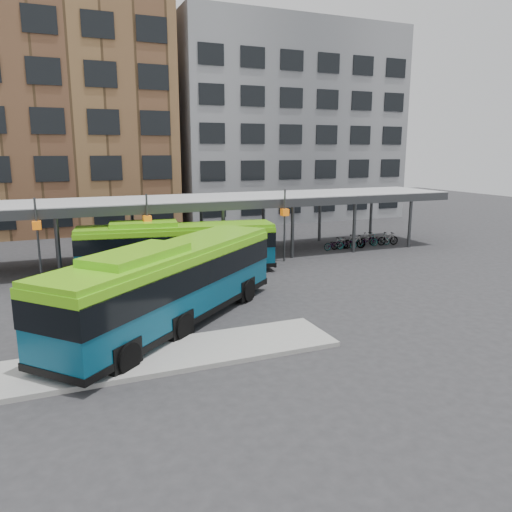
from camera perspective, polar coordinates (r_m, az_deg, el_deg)
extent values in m
plane|color=#28282B|center=(22.63, 0.22, -6.85)|extent=(120.00, 120.00, 0.00)
cube|color=gray|center=(18.44, -12.25, -11.36)|extent=(14.00, 3.00, 0.18)
cube|color=#999B9E|center=(33.93, -8.39, 6.29)|extent=(40.00, 6.00, 0.35)
cube|color=#383A3D|center=(31.06, -6.99, 5.53)|extent=(40.00, 0.15, 0.55)
cylinder|color=#383A3D|center=(30.71, -21.67, 1.01)|extent=(0.24, 0.24, 3.80)
cylinder|color=#383A3D|center=(35.64, -21.87, 2.42)|extent=(0.24, 0.24, 3.80)
cylinder|color=#383A3D|center=(31.17, -12.47, 1.73)|extent=(0.24, 0.24, 3.80)
cylinder|color=#383A3D|center=(36.03, -13.91, 3.03)|extent=(0.24, 0.24, 3.80)
cylinder|color=#383A3D|center=(32.40, -3.74, 2.38)|extent=(0.24, 0.24, 3.80)
cylinder|color=#383A3D|center=(37.10, -6.26, 3.56)|extent=(0.24, 0.24, 3.80)
cylinder|color=#383A3D|center=(34.32, 4.19, 2.92)|extent=(0.24, 0.24, 3.80)
cylinder|color=#383A3D|center=(38.79, 0.86, 4.00)|extent=(0.24, 0.24, 3.80)
cylinder|color=#383A3D|center=(36.82, 11.16, 3.34)|extent=(0.24, 0.24, 3.80)
cylinder|color=#383A3D|center=(41.03, 7.29, 4.35)|extent=(0.24, 0.24, 3.80)
cylinder|color=#383A3D|center=(39.80, 17.18, 3.67)|extent=(0.24, 0.24, 3.80)
cylinder|color=#383A3D|center=(43.72, 13.01, 4.61)|extent=(0.24, 0.24, 3.80)
cylinder|color=#383A3D|center=(29.84, -23.63, 1.52)|extent=(0.12, 0.12, 4.80)
cube|color=orange|center=(29.71, -23.77, 3.23)|extent=(0.45, 0.45, 0.45)
cylinder|color=#383A3D|center=(30.30, -12.24, 2.41)|extent=(0.12, 0.12, 4.80)
cube|color=orange|center=(30.17, -12.31, 4.10)|extent=(0.45, 0.45, 0.45)
cylinder|color=#383A3D|center=(33.09, 3.28, 3.46)|extent=(0.12, 0.12, 4.80)
cube|color=orange|center=(32.97, 3.30, 5.01)|extent=(0.45, 0.45, 0.45)
cube|color=brown|center=(51.88, -25.36, 14.99)|extent=(26.00, 14.00, 22.00)
cube|color=slate|center=(57.22, 2.62, 14.71)|extent=(24.00, 14.00, 20.00)
cube|color=navy|center=(21.29, -9.53, -3.30)|extent=(11.63, 10.85, 2.74)
cube|color=black|center=(21.15, -9.58, -1.86)|extent=(11.72, 10.94, 1.04)
cube|color=#67C414|center=(20.95, -9.67, 0.62)|extent=(11.56, 10.77, 0.22)
cube|color=#67C414|center=(19.19, -13.44, 0.08)|extent=(4.59, 4.41, 0.38)
cube|color=black|center=(21.64, -9.41, -6.47)|extent=(11.73, 10.94, 0.26)
cylinder|color=black|center=(24.59, -0.99, -3.96)|extent=(1.04, 0.98, 1.10)
cylinder|color=black|center=(25.85, -6.33, -3.23)|extent=(1.04, 0.98, 1.10)
cylinder|color=black|center=(19.89, -8.39, -8.02)|extent=(1.04, 0.98, 1.10)
cylinder|color=black|center=(21.43, -14.40, -6.79)|extent=(1.04, 0.98, 1.10)
cylinder|color=black|center=(17.45, -14.49, -11.22)|extent=(1.04, 0.98, 1.10)
cylinder|color=black|center=(19.19, -20.75, -9.47)|extent=(1.04, 0.98, 1.10)
cube|color=navy|center=(30.34, -8.97, 0.90)|extent=(11.80, 4.17, 2.41)
cube|color=black|center=(30.25, -9.00, 1.80)|extent=(11.86, 4.23, 0.92)
cube|color=#67C414|center=(30.11, -9.05, 3.33)|extent=(11.79, 4.07, 0.19)
cube|color=#67C414|center=(29.99, -12.74, 3.53)|extent=(4.08, 2.31, 0.34)
cube|color=black|center=(30.56, -8.91, -1.10)|extent=(11.87, 4.23, 0.23)
cylinder|color=black|center=(29.98, -1.35, -1.16)|extent=(1.00, 0.43, 0.96)
cylinder|color=black|center=(32.22, -2.25, -0.23)|extent=(1.00, 0.43, 0.96)
cylinder|color=black|center=(29.34, -10.96, -1.67)|extent=(1.00, 0.43, 0.96)
cylinder|color=black|center=(31.63, -11.18, -0.68)|extent=(1.00, 0.43, 0.96)
cylinder|color=black|center=(29.36, -16.60, -1.95)|extent=(1.00, 0.43, 0.96)
cylinder|color=black|center=(31.65, -16.42, -0.94)|extent=(1.00, 0.43, 0.96)
imported|color=black|center=(16.77, -19.59, -10.82)|extent=(0.53, 0.68, 1.67)
cube|color=#9A0E0E|center=(16.52, -19.76, -10.34)|extent=(0.25, 0.34, 0.44)
imported|color=slate|center=(37.56, 8.90, 1.33)|extent=(1.67, 0.59, 0.88)
imported|color=slate|center=(37.88, 9.58, 1.44)|extent=(1.57, 0.51, 0.93)
imported|color=slate|center=(38.10, 10.27, 1.43)|extent=(1.75, 1.05, 0.87)
imported|color=slate|center=(38.40, 11.17, 1.63)|extent=(1.85, 0.90, 1.07)
imported|color=slate|center=(39.48, 12.57, 1.77)|extent=(1.90, 0.87, 0.96)
imported|color=slate|center=(39.75, 12.59, 1.92)|extent=(1.85, 0.92, 1.07)
imported|color=slate|center=(40.31, 13.91, 1.86)|extent=(1.79, 1.10, 0.89)
imported|color=slate|center=(40.33, 14.83, 1.93)|extent=(1.80, 0.75, 1.05)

